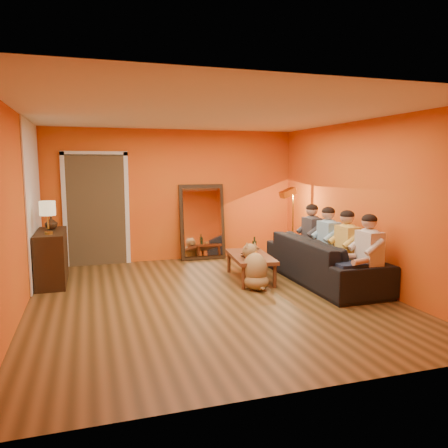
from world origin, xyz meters
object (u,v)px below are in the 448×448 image
object	(u,v)px
floor_lamp	(293,227)
laptop	(253,250)
person_mid_left	(347,250)
coffee_table	(250,267)
person_far_right	(312,238)
person_far_left	(369,257)
mirror_frame	(202,222)
sofa	(324,260)
dog	(255,266)
sideboard	(52,257)
tumbler	(255,250)
vase	(51,223)
person_mid_right	(328,244)
wine_bottle	(254,246)
table_lamp	(48,218)

from	to	relation	value
floor_lamp	laptop	world-z (taller)	floor_lamp
person_mid_left	coffee_table	bearing A→B (deg)	142.34
coffee_table	person_far_right	distance (m)	1.30
coffee_table	person_far_left	xyz separation A→B (m)	(1.23, -1.50, 0.40)
mirror_frame	person_mid_left	distance (m)	3.20
floor_lamp	person_mid_left	distance (m)	1.82
sofa	person_mid_left	size ratio (longest dim) A/B	2.05
mirror_frame	coffee_table	xyz separation A→B (m)	(0.35, -1.83, -0.55)
coffee_table	dog	world-z (taller)	dog
person_far_left	mirror_frame	bearing A→B (deg)	115.40
sideboard	person_far_left	world-z (taller)	person_far_left
mirror_frame	laptop	world-z (taller)	mirror_frame
person_far_left	person_far_right	world-z (taller)	same
person_far_right	tumbler	world-z (taller)	person_far_right
vase	sideboard	bearing A→B (deg)	-90.00
floor_lamp	person_mid_left	size ratio (longest dim) A/B	1.18
floor_lamp	person_mid_right	size ratio (longest dim) A/B	1.18
sideboard	person_far_right	size ratio (longest dim) A/B	0.97
person_far_left	wine_bottle	distance (m)	1.86
dog	laptop	xyz separation A→B (m)	(0.30, 0.86, 0.07)
table_lamp	wine_bottle	distance (m)	3.28
coffee_table	laptop	bearing A→B (deg)	68.99
sideboard	person_far_right	xyz separation A→B (m)	(4.37, -0.60, 0.18)
coffee_table	vase	distance (m)	3.38
person_mid_right	vase	distance (m)	4.60
sideboard	tumbler	size ratio (longest dim) A/B	10.77
vase	person_far_right	bearing A→B (deg)	-10.97
person_far_left	person_far_right	xyz separation A→B (m)	(0.00, 1.65, 0.00)
mirror_frame	coffee_table	distance (m)	1.94
floor_lamp	person_mid_right	bearing A→B (deg)	-94.82
table_lamp	floor_lamp	size ratio (longest dim) A/B	0.35
sofa	person_far_left	size ratio (longest dim) A/B	2.05
person_mid_left	vase	xyz separation A→B (m)	(-4.37, 1.95, 0.34)
person_far_left	vase	size ratio (longest dim) A/B	5.81
floor_lamp	person_mid_left	world-z (taller)	floor_lamp
wine_bottle	person_mid_left	bearing A→B (deg)	-37.31
vase	person_far_left	bearing A→B (deg)	-29.75
person_far_right	laptop	distance (m)	1.08
dog	sideboard	bearing A→B (deg)	157.61
sideboard	table_lamp	world-z (taller)	table_lamp
table_lamp	sideboard	bearing A→B (deg)	90.00
mirror_frame	sideboard	world-z (taller)	mirror_frame
mirror_frame	wine_bottle	bearing A→B (deg)	-77.88
person_far_left	vase	world-z (taller)	person_far_left
person_mid_left	tumbler	xyz separation A→B (m)	(-1.11, 1.07, -0.14)
floor_lamp	laptop	distance (m)	1.18
floor_lamp	sideboard	bearing A→B (deg)	175.33
table_lamp	tumbler	world-z (taller)	table_lamp
person_far_left	wine_bottle	size ratio (longest dim) A/B	3.94
table_lamp	person_mid_right	xyz separation A→B (m)	(4.37, -0.85, -0.49)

